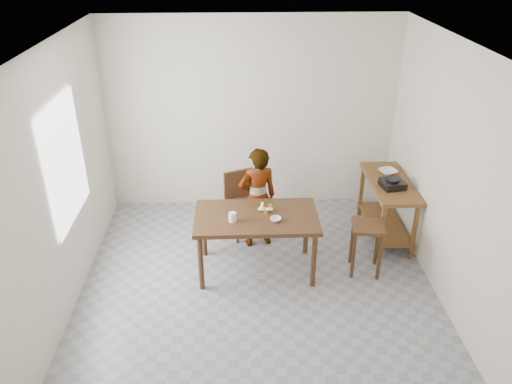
{
  "coord_description": "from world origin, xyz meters",
  "views": [
    {
      "loc": [
        -0.2,
        -4.57,
        3.63
      ],
      "look_at": [
        0.0,
        0.4,
        1.0
      ],
      "focal_mm": 35.0,
      "sensor_mm": 36.0,
      "label": 1
    }
  ],
  "objects_px": {
    "dining_table": "(256,243)",
    "child": "(258,198)",
    "prep_counter": "(386,209)",
    "stool": "(366,248)",
    "dining_chair": "(244,205)"
  },
  "relations": [
    {
      "from": "dining_table",
      "to": "child",
      "type": "distance_m",
      "value": 0.64
    },
    {
      "from": "prep_counter",
      "to": "child",
      "type": "relative_size",
      "value": 0.9
    },
    {
      "from": "child",
      "to": "stool",
      "type": "distance_m",
      "value": 1.44
    },
    {
      "from": "dining_table",
      "to": "stool",
      "type": "xyz_separation_m",
      "value": [
        1.28,
        -0.07,
        -0.06
      ]
    },
    {
      "from": "stool",
      "to": "child",
      "type": "bearing_deg",
      "value": 152.62
    },
    {
      "from": "dining_chair",
      "to": "dining_table",
      "type": "bearing_deg",
      "value": -103.33
    },
    {
      "from": "dining_table",
      "to": "dining_chair",
      "type": "relative_size",
      "value": 1.64
    },
    {
      "from": "dining_table",
      "to": "child",
      "type": "xyz_separation_m",
      "value": [
        0.04,
        0.57,
        0.29
      ]
    },
    {
      "from": "dining_table",
      "to": "stool",
      "type": "distance_m",
      "value": 1.28
    },
    {
      "from": "dining_table",
      "to": "prep_counter",
      "type": "bearing_deg",
      "value": 22.15
    },
    {
      "from": "dining_table",
      "to": "prep_counter",
      "type": "height_order",
      "value": "prep_counter"
    },
    {
      "from": "dining_chair",
      "to": "stool",
      "type": "height_order",
      "value": "dining_chair"
    },
    {
      "from": "prep_counter",
      "to": "child",
      "type": "distance_m",
      "value": 1.71
    },
    {
      "from": "dining_chair",
      "to": "stool",
      "type": "relative_size",
      "value": 1.34
    },
    {
      "from": "prep_counter",
      "to": "dining_chair",
      "type": "distance_m",
      "value": 1.85
    }
  ]
}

